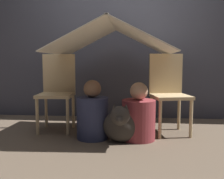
{
  "coord_description": "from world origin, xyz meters",
  "views": [
    {
      "loc": [
        0.27,
        -2.67,
        0.82
      ],
      "look_at": [
        0.0,
        0.21,
        0.51
      ],
      "focal_mm": 40.0,
      "sensor_mm": 36.0,
      "label": 1
    }
  ],
  "objects_px": {
    "chair_left": "(57,89)",
    "person_second": "(139,117)",
    "person_front": "(93,115)",
    "dog": "(121,124)",
    "chair_right": "(168,90)"
  },
  "relations": [
    {
      "from": "chair_right",
      "to": "chair_left",
      "type": "bearing_deg",
      "value": 168.02
    },
    {
      "from": "chair_right",
      "to": "person_front",
      "type": "xyz_separation_m",
      "value": [
        -0.85,
        -0.32,
        -0.25
      ]
    },
    {
      "from": "dog",
      "to": "chair_left",
      "type": "bearing_deg",
      "value": 149.91
    },
    {
      "from": "chair_left",
      "to": "person_second",
      "type": "distance_m",
      "value": 1.07
    },
    {
      "from": "chair_left",
      "to": "chair_right",
      "type": "relative_size",
      "value": 1.0
    },
    {
      "from": "chair_left",
      "to": "person_second",
      "type": "xyz_separation_m",
      "value": [
        0.99,
        -0.32,
        -0.26
      ]
    },
    {
      "from": "chair_left",
      "to": "dog",
      "type": "height_order",
      "value": "chair_left"
    },
    {
      "from": "chair_right",
      "to": "dog",
      "type": "distance_m",
      "value": 0.77
    },
    {
      "from": "chair_right",
      "to": "person_second",
      "type": "xyz_separation_m",
      "value": [
        -0.35,
        -0.32,
        -0.26
      ]
    },
    {
      "from": "person_front",
      "to": "person_second",
      "type": "relative_size",
      "value": 1.04
    },
    {
      "from": "chair_left",
      "to": "person_second",
      "type": "relative_size",
      "value": 1.51
    },
    {
      "from": "person_front",
      "to": "dog",
      "type": "relative_size",
      "value": 1.5
    },
    {
      "from": "chair_right",
      "to": "dog",
      "type": "height_order",
      "value": "chair_right"
    },
    {
      "from": "person_front",
      "to": "dog",
      "type": "height_order",
      "value": "person_front"
    },
    {
      "from": "chair_left",
      "to": "person_front",
      "type": "bearing_deg",
      "value": -37.29
    }
  ]
}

